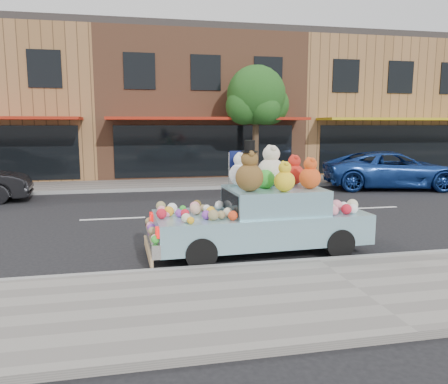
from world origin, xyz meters
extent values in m
plane|color=black|center=(0.00, 0.00, 0.00)|extent=(120.00, 120.00, 0.00)
cube|color=gray|center=(0.00, -6.50, 0.06)|extent=(60.00, 3.00, 0.12)
cube|color=gray|center=(0.00, 6.50, 0.06)|extent=(60.00, 3.00, 0.12)
cube|color=gray|center=(0.00, -5.00, 0.07)|extent=(60.00, 0.12, 0.13)
cube|color=gray|center=(0.00, 5.00, 0.07)|extent=(60.00, 0.12, 0.13)
cube|color=black|center=(-7.00, 7.98, 5.00)|extent=(1.40, 0.06, 1.60)
cube|color=brown|center=(0.00, 12.00, 3.50)|extent=(10.00, 8.00, 7.00)
cube|color=#332D2B|center=(0.00, 12.00, 7.15)|extent=(10.00, 8.00, 0.30)
cube|color=black|center=(0.00, 7.98, 1.40)|extent=(8.50, 0.06, 2.40)
cube|color=#A11F0E|center=(0.00, 7.10, 2.90)|extent=(9.00, 1.80, 0.12)
cube|color=black|center=(-3.00, 7.98, 5.00)|extent=(1.40, 0.06, 1.60)
cube|color=black|center=(0.00, 7.98, 5.00)|extent=(1.40, 0.06, 1.60)
cube|color=black|center=(3.00, 7.98, 5.00)|extent=(1.40, 0.06, 1.60)
cube|color=#96683E|center=(10.00, 12.00, 3.50)|extent=(10.00, 8.00, 7.00)
cube|color=#332D2B|center=(10.00, 12.00, 7.15)|extent=(10.00, 8.00, 0.30)
cube|color=black|center=(10.00, 7.98, 1.40)|extent=(8.50, 0.06, 2.40)
cube|color=gold|center=(10.00, 7.10, 2.90)|extent=(9.00, 1.80, 0.12)
cube|color=black|center=(7.00, 7.98, 5.00)|extent=(1.40, 0.06, 1.60)
cube|color=black|center=(10.00, 7.98, 5.00)|extent=(1.40, 0.06, 1.60)
cylinder|color=#38281C|center=(2.00, 6.50, 1.60)|extent=(0.28, 0.28, 3.20)
sphere|color=#184814|center=(2.00, 6.50, 3.92)|extent=(2.60, 2.60, 2.60)
sphere|color=#184814|center=(2.70, 6.80, 3.52)|extent=(1.80, 1.80, 1.80)
sphere|color=#184814|center=(1.40, 6.30, 3.42)|extent=(1.60, 1.60, 1.60)
sphere|color=#184814|center=(2.20, 5.90, 3.32)|extent=(1.40, 1.40, 1.40)
sphere|color=#184814|center=(1.70, 7.10, 3.62)|extent=(1.60, 1.60, 1.60)
imported|color=#1A3E93|center=(7.13, 3.78, 0.77)|extent=(5.98, 3.74, 1.54)
cylinder|color=black|center=(0.59, -4.68, 0.30)|extent=(0.61, 0.22, 0.60)
cylinder|color=black|center=(0.53, -3.12, 0.30)|extent=(0.61, 0.22, 0.60)
cylinder|color=black|center=(-2.21, -4.79, 0.30)|extent=(0.61, 0.22, 0.60)
cylinder|color=black|center=(-2.27, -3.23, 0.30)|extent=(0.61, 0.22, 0.60)
cube|color=#89BCCC|center=(-0.84, -3.95, 0.55)|extent=(4.36, 1.87, 0.60)
cube|color=#89BCCC|center=(-0.54, -3.94, 1.10)|extent=(1.96, 1.57, 0.50)
cube|color=silver|center=(-3.06, -4.04, 0.40)|extent=(0.23, 1.78, 0.26)
cube|color=red|center=(-2.98, -4.72, 0.72)|extent=(0.07, 0.28, 0.16)
cube|color=red|center=(-3.04, -3.36, 0.72)|extent=(0.07, 0.28, 0.16)
cube|color=black|center=(-1.49, -3.98, 1.10)|extent=(0.09, 1.30, 0.40)
sphere|color=brown|center=(-1.18, -4.32, 1.62)|extent=(0.55, 0.55, 0.55)
sphere|color=brown|center=(-1.18, -4.32, 1.98)|extent=(0.34, 0.34, 0.34)
sphere|color=brown|center=(-1.18, -4.44, 2.09)|extent=(0.13, 0.13, 0.13)
sphere|color=brown|center=(-1.18, -4.20, 2.09)|extent=(0.13, 0.13, 0.13)
cylinder|color=black|center=(-1.18, -4.32, 2.12)|extent=(0.32, 0.32, 0.02)
cylinder|color=black|center=(-1.18, -4.32, 2.23)|extent=(0.20, 0.20, 0.22)
sphere|color=beige|center=(-0.51, -3.59, 1.65)|extent=(0.59, 0.59, 0.59)
sphere|color=beige|center=(-0.51, -3.59, 2.02)|extent=(0.37, 0.37, 0.37)
sphere|color=beige|center=(-0.51, -3.72, 2.14)|extent=(0.14, 0.14, 0.14)
sphere|color=beige|center=(-0.51, -3.46, 2.14)|extent=(0.14, 0.14, 0.14)
sphere|color=#D04213|center=(0.12, -4.22, 1.57)|extent=(0.44, 0.44, 0.44)
sphere|color=#D04213|center=(0.12, -4.22, 1.85)|extent=(0.27, 0.27, 0.27)
sphere|color=#D04213|center=(0.12, -4.31, 1.94)|extent=(0.10, 0.10, 0.10)
sphere|color=#D04213|center=(0.12, -4.12, 1.94)|extent=(0.10, 0.10, 0.10)
sphere|color=#B01E12|center=(0.04, -3.52, 1.57)|extent=(0.44, 0.44, 0.44)
sphere|color=#B01E12|center=(0.04, -3.52, 1.85)|extent=(0.27, 0.27, 0.27)
sphere|color=#B01E12|center=(0.04, -3.61, 1.94)|extent=(0.10, 0.10, 0.10)
sphere|color=#B01E12|center=(0.04, -3.42, 1.94)|extent=(0.10, 0.10, 0.10)
sphere|color=white|center=(-1.16, -3.52, 1.59)|extent=(0.49, 0.49, 0.49)
sphere|color=white|center=(-1.16, -3.52, 1.90)|extent=(0.30, 0.30, 0.30)
sphere|color=white|center=(-1.16, -3.62, 2.00)|extent=(0.11, 0.11, 0.11)
sphere|color=white|center=(-1.16, -3.41, 2.00)|extent=(0.11, 0.11, 0.11)
sphere|color=yellow|center=(-0.52, -4.49, 1.55)|extent=(0.41, 0.41, 0.41)
sphere|color=yellow|center=(-0.52, -4.49, 1.81)|extent=(0.25, 0.25, 0.25)
sphere|color=yellow|center=(-0.52, -4.58, 1.90)|extent=(0.10, 0.10, 0.10)
sphere|color=yellow|center=(-0.52, -4.40, 1.90)|extent=(0.10, 0.10, 0.10)
sphere|color=green|center=(-0.74, -3.95, 1.53)|extent=(0.40, 0.40, 0.40)
sphere|color=pink|center=(-0.24, -3.88, 1.50)|extent=(0.32, 0.32, 0.32)
sphere|color=beige|center=(-2.45, -4.61, 0.94)|extent=(0.18, 0.18, 0.18)
sphere|color=white|center=(-1.92, -3.71, 0.93)|extent=(0.16, 0.16, 0.16)
sphere|color=red|center=(-1.57, -4.61, 0.94)|extent=(0.19, 0.19, 0.19)
sphere|color=olive|center=(-1.76, -4.44, 0.93)|extent=(0.17, 0.17, 0.17)
sphere|color=green|center=(-2.40, -3.61, 0.92)|extent=(0.14, 0.14, 0.14)
sphere|color=pink|center=(-2.16, -3.62, 0.96)|extent=(0.21, 0.21, 0.21)
sphere|color=brown|center=(-2.15, -3.92, 0.93)|extent=(0.16, 0.16, 0.16)
sphere|color=brown|center=(-2.07, -3.35, 0.95)|extent=(0.20, 0.20, 0.20)
sphere|color=white|center=(-1.62, -3.51, 0.95)|extent=(0.19, 0.19, 0.19)
sphere|color=green|center=(-2.85, -3.61, 0.92)|extent=(0.14, 0.14, 0.14)
sphere|color=red|center=(-2.88, -4.19, 0.95)|extent=(0.20, 0.20, 0.20)
sphere|color=olive|center=(-1.98, -3.62, 0.92)|extent=(0.14, 0.14, 0.14)
sphere|color=olive|center=(-2.84, -3.38, 0.95)|extent=(0.20, 0.20, 0.20)
sphere|color=red|center=(-2.42, -4.15, 0.93)|extent=(0.17, 0.17, 0.17)
sphere|color=purple|center=(-2.53, -4.10, 0.93)|extent=(0.16, 0.16, 0.16)
sphere|color=pink|center=(-2.75, -4.03, 0.92)|extent=(0.13, 0.13, 0.13)
sphere|color=olive|center=(-1.93, -4.52, 0.95)|extent=(0.21, 0.21, 0.21)
sphere|color=orange|center=(-1.90, -4.08, 0.94)|extent=(0.19, 0.19, 0.19)
sphere|color=orange|center=(-2.72, -3.98, 0.95)|extent=(0.20, 0.20, 0.20)
sphere|color=white|center=(-2.63, -3.71, 0.96)|extent=(0.22, 0.22, 0.22)
sphere|color=beige|center=(-1.60, -4.30, 0.95)|extent=(0.19, 0.19, 0.19)
sphere|color=pink|center=(-2.85, -3.77, 0.94)|extent=(0.18, 0.18, 0.18)
sphere|color=orange|center=(-2.38, -4.73, 0.92)|extent=(0.13, 0.13, 0.13)
sphere|color=purple|center=(-2.04, -4.40, 0.94)|extent=(0.17, 0.17, 0.17)
sphere|color=#D8A88C|center=(-2.19, -3.96, 0.97)|extent=(0.22, 0.22, 0.22)
sphere|color=olive|center=(-3.09, -3.27, 0.61)|extent=(0.16, 0.16, 0.16)
sphere|color=white|center=(-3.07, -3.67, 0.60)|extent=(0.15, 0.15, 0.15)
sphere|color=green|center=(-3.03, -4.77, 0.61)|extent=(0.15, 0.15, 0.15)
sphere|color=beige|center=(-3.03, -4.76, 0.60)|extent=(0.15, 0.15, 0.15)
sphere|color=purple|center=(-3.07, -3.89, 0.61)|extent=(0.17, 0.17, 0.17)
sphere|color=olive|center=(-3.06, -4.15, 0.61)|extent=(0.16, 0.16, 0.16)
sphere|color=olive|center=(-3.06, -4.00, 0.59)|extent=(0.12, 0.12, 0.12)
sphere|color=white|center=(-3.04, -4.59, 0.59)|extent=(0.12, 0.12, 0.12)
sphere|color=pink|center=(-3.07, -3.72, 0.62)|extent=(0.17, 0.17, 0.17)
sphere|color=beige|center=(1.10, -4.17, 0.97)|extent=(0.24, 0.24, 0.24)
sphere|color=red|center=(0.80, -4.51, 0.96)|extent=(0.21, 0.21, 0.21)
sphere|color=brown|center=(1.06, -4.20, 0.93)|extent=(0.17, 0.17, 0.17)
sphere|color=white|center=(0.93, -4.13, 0.94)|extent=(0.19, 0.19, 0.19)
sphere|color=pink|center=(0.50, -4.56, 0.95)|extent=(0.20, 0.20, 0.20)
sphere|color=white|center=(0.95, -4.48, 0.95)|extent=(0.20, 0.20, 0.20)
sphere|color=pink|center=(0.72, -4.22, 0.98)|extent=(0.25, 0.25, 0.25)
sphere|color=beige|center=(0.53, -4.36, 0.95)|extent=(0.20, 0.20, 0.20)
cylinder|color=#997A54|center=(-3.11, -4.89, 0.17)|extent=(0.06, 0.06, 0.17)
sphere|color=#997A54|center=(-3.11, -4.89, 0.26)|extent=(0.07, 0.07, 0.07)
cylinder|color=#997A54|center=(-3.11, -4.80, 0.17)|extent=(0.06, 0.06, 0.17)
sphere|color=#997A54|center=(-3.11, -4.80, 0.26)|extent=(0.07, 0.07, 0.07)
cylinder|color=#997A54|center=(-3.11, -4.70, 0.17)|extent=(0.06, 0.06, 0.17)
sphere|color=#997A54|center=(-3.11, -4.70, 0.26)|extent=(0.07, 0.07, 0.07)
cylinder|color=#997A54|center=(-3.12, -4.61, 0.17)|extent=(0.06, 0.06, 0.17)
sphere|color=#997A54|center=(-3.12, -4.61, 0.26)|extent=(0.07, 0.07, 0.07)
cylinder|color=#997A54|center=(-3.12, -4.51, 0.17)|extent=(0.06, 0.06, 0.17)
sphere|color=#997A54|center=(-3.12, -4.51, 0.26)|extent=(0.07, 0.07, 0.07)
cylinder|color=#997A54|center=(-3.13, -4.42, 0.17)|extent=(0.06, 0.06, 0.17)
sphere|color=#997A54|center=(-3.13, -4.42, 0.26)|extent=(0.07, 0.07, 0.07)
cylinder|color=#997A54|center=(-3.13, -4.33, 0.17)|extent=(0.06, 0.06, 0.17)
sphere|color=#997A54|center=(-3.13, -4.33, 0.26)|extent=(0.07, 0.07, 0.07)
cylinder|color=#997A54|center=(-3.13, -4.23, 0.17)|extent=(0.06, 0.06, 0.17)
sphere|color=#997A54|center=(-3.13, -4.23, 0.26)|extent=(0.07, 0.07, 0.07)
cylinder|color=#997A54|center=(-3.14, -4.14, 0.17)|extent=(0.06, 0.06, 0.17)
sphere|color=#997A54|center=(-3.14, -4.14, 0.26)|extent=(0.07, 0.07, 0.07)
cylinder|color=#997A54|center=(-3.14, -4.04, 0.17)|extent=(0.06, 0.06, 0.17)
sphere|color=#997A54|center=(-3.14, -4.04, 0.26)|extent=(0.07, 0.07, 0.07)
cylinder|color=#997A54|center=(-3.14, -3.95, 0.17)|extent=(0.06, 0.06, 0.17)
sphere|color=#997A54|center=(-3.14, -3.95, 0.26)|extent=(0.07, 0.07, 0.07)
cylinder|color=#997A54|center=(-3.15, -3.85, 0.17)|extent=(0.06, 0.06, 0.17)
sphere|color=#997A54|center=(-3.15, -3.85, 0.26)|extent=(0.07, 0.07, 0.07)
cylinder|color=#997A54|center=(-3.15, -3.76, 0.17)|extent=(0.06, 0.06, 0.17)
sphere|color=#997A54|center=(-3.15, -3.76, 0.26)|extent=(0.07, 0.07, 0.07)
cylinder|color=#997A54|center=(-3.15, -3.67, 0.17)|extent=(0.06, 0.06, 0.17)
sphere|color=#997A54|center=(-3.15, -3.67, 0.26)|extent=(0.07, 0.07, 0.07)
cylinder|color=#997A54|center=(-3.16, -3.57, 0.17)|extent=(0.06, 0.06, 0.17)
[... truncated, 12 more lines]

